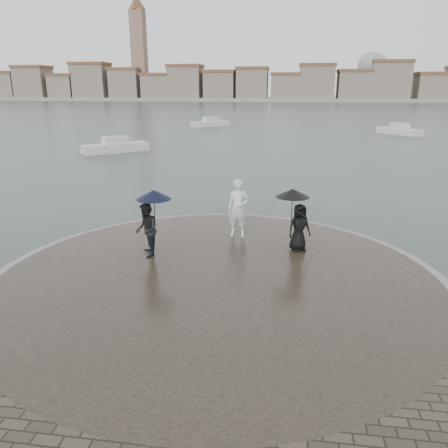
# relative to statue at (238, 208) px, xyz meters

# --- Properties ---
(ground) EXTENTS (400.00, 400.00, 0.00)m
(ground) POSITION_rel_statue_xyz_m (-0.18, -6.93, -1.35)
(ground) COLOR #2B3835
(ground) RESTS_ON ground
(kerb_ring) EXTENTS (12.50, 12.50, 0.32)m
(kerb_ring) POSITION_rel_statue_xyz_m (-0.18, -3.43, -1.19)
(kerb_ring) COLOR gray
(kerb_ring) RESTS_ON ground
(quay_tip) EXTENTS (11.90, 11.90, 0.36)m
(quay_tip) POSITION_rel_statue_xyz_m (-0.18, -3.43, -1.17)
(quay_tip) COLOR #2D261E
(quay_tip) RESTS_ON ground
(statue) EXTENTS (0.73, 0.49, 1.98)m
(statue) POSITION_rel_statue_xyz_m (0.00, 0.00, 0.00)
(statue) COLOR silver
(statue) RESTS_ON quay_tip
(visitor_left) EXTENTS (1.22, 1.12, 2.04)m
(visitor_left) POSITION_rel_statue_xyz_m (-2.45, -2.20, 0.14)
(visitor_left) COLOR black
(visitor_left) RESTS_ON quay_tip
(visitor_right) EXTENTS (1.22, 1.07, 1.95)m
(visitor_right) POSITION_rel_statue_xyz_m (1.95, -1.04, 0.15)
(visitor_right) COLOR black
(visitor_right) RESTS_ON quay_tip
(far_skyline) EXTENTS (260.00, 20.00, 37.00)m
(far_skyline) POSITION_rel_statue_xyz_m (-6.47, 153.78, 4.26)
(far_skyline) COLOR gray
(far_skyline) RESTS_ON ground
(boats) EXTENTS (43.08, 30.34, 1.50)m
(boats) POSITION_rel_statue_xyz_m (4.75, 35.70, -0.97)
(boats) COLOR beige
(boats) RESTS_ON ground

